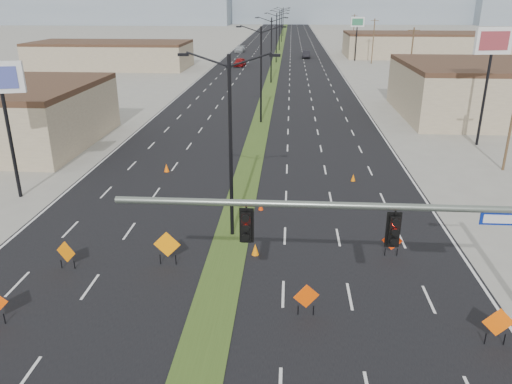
# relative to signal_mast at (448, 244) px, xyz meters

# --- Properties ---
(road_surface) EXTENTS (25.00, 400.00, 0.02)m
(road_surface) POSITION_rel_signal_mast_xyz_m (-8.56, 98.00, -4.79)
(road_surface) COLOR black
(road_surface) RESTS_ON ground
(median_strip) EXTENTS (2.00, 400.00, 0.04)m
(median_strip) POSITION_rel_signal_mast_xyz_m (-8.56, 98.00, -4.79)
(median_strip) COLOR #354B1B
(median_strip) RESTS_ON ground
(building_sw_far) EXTENTS (30.00, 14.00, 4.50)m
(building_sw_far) POSITION_rel_signal_mast_xyz_m (-40.56, 83.00, -2.54)
(building_sw_far) COLOR tan
(building_sw_far) RESTS_ON ground
(building_se_far) EXTENTS (44.00, 16.00, 5.00)m
(building_se_far) POSITION_rel_signal_mast_xyz_m (29.44, 108.00, -2.29)
(building_se_far) COLOR tan
(building_se_far) RESTS_ON ground
(mesa_west) EXTENTS (180.00, 50.00, 22.00)m
(mesa_west) POSITION_rel_signal_mast_xyz_m (-128.56, 278.00, 6.21)
(mesa_west) COLOR gray
(mesa_west) RESTS_ON ground
(signal_mast) EXTENTS (16.30, 0.60, 8.00)m
(signal_mast) POSITION_rel_signal_mast_xyz_m (0.00, 0.00, 0.00)
(signal_mast) COLOR slate
(signal_mast) RESTS_ON ground
(streetlight_0) EXTENTS (5.15, 0.24, 10.02)m
(streetlight_0) POSITION_rel_signal_mast_xyz_m (-8.56, 10.00, 0.63)
(streetlight_0) COLOR black
(streetlight_0) RESTS_ON ground
(streetlight_1) EXTENTS (5.15, 0.24, 10.02)m
(streetlight_1) POSITION_rel_signal_mast_xyz_m (-8.56, 38.00, 0.63)
(streetlight_1) COLOR black
(streetlight_1) RESTS_ON ground
(streetlight_2) EXTENTS (5.15, 0.24, 10.02)m
(streetlight_2) POSITION_rel_signal_mast_xyz_m (-8.56, 66.00, 0.63)
(streetlight_2) COLOR black
(streetlight_2) RESTS_ON ground
(streetlight_3) EXTENTS (5.15, 0.24, 10.02)m
(streetlight_3) POSITION_rel_signal_mast_xyz_m (-8.56, 94.00, 0.63)
(streetlight_3) COLOR black
(streetlight_3) RESTS_ON ground
(streetlight_4) EXTENTS (5.15, 0.24, 10.02)m
(streetlight_4) POSITION_rel_signal_mast_xyz_m (-8.56, 122.00, 0.63)
(streetlight_4) COLOR black
(streetlight_4) RESTS_ON ground
(streetlight_5) EXTENTS (5.15, 0.24, 10.02)m
(streetlight_5) POSITION_rel_signal_mast_xyz_m (-8.56, 150.00, 0.63)
(streetlight_5) COLOR black
(streetlight_5) RESTS_ON ground
(streetlight_6) EXTENTS (5.15, 0.24, 10.02)m
(streetlight_6) POSITION_rel_signal_mast_xyz_m (-8.56, 178.00, 0.63)
(streetlight_6) COLOR black
(streetlight_6) RESTS_ON ground
(utility_pole_1) EXTENTS (1.60, 0.20, 9.00)m
(utility_pole_1) POSITION_rel_signal_mast_xyz_m (11.44, 58.00, -0.12)
(utility_pole_1) COLOR #4C3823
(utility_pole_1) RESTS_ON ground
(utility_pole_2) EXTENTS (1.60, 0.20, 9.00)m
(utility_pole_2) POSITION_rel_signal_mast_xyz_m (11.44, 93.00, -0.12)
(utility_pole_2) COLOR #4C3823
(utility_pole_2) RESTS_ON ground
(utility_pole_3) EXTENTS (1.60, 0.20, 9.00)m
(utility_pole_3) POSITION_rel_signal_mast_xyz_m (11.44, 128.00, -0.12)
(utility_pole_3) COLOR #4C3823
(utility_pole_3) RESTS_ON ground
(car_left) EXTENTS (2.40, 4.99, 1.64)m
(car_left) POSITION_rel_signal_mast_xyz_m (-15.69, 87.13, -3.97)
(car_left) COLOR maroon
(car_left) RESTS_ON ground
(car_mid) EXTENTS (1.79, 5.02, 1.65)m
(car_mid) POSITION_rel_signal_mast_xyz_m (-1.95, 103.61, -3.97)
(car_mid) COLOR black
(car_mid) RESTS_ON ground
(car_far) EXTENTS (2.52, 5.36, 1.51)m
(car_far) POSITION_rel_signal_mast_xyz_m (-18.48, 116.04, -4.04)
(car_far) COLOR #A2A8AC
(car_far) RESTS_ON ground
(construction_sign_1) EXTENTS (1.09, 0.40, 1.52)m
(construction_sign_1) POSITION_rel_signal_mast_xyz_m (-16.27, 5.60, -3.90)
(construction_sign_1) COLOR #D56804
(construction_sign_1) RESTS_ON ground
(construction_sign_2) EXTENTS (1.37, 0.06, 1.82)m
(construction_sign_2) POSITION_rel_signal_mast_xyz_m (-11.40, 6.35, -3.71)
(construction_sign_2) COLOR orange
(construction_sign_2) RESTS_ON ground
(construction_sign_3) EXTENTS (1.09, 0.32, 1.49)m
(construction_sign_3) POSITION_rel_signal_mast_xyz_m (-4.58, 2.47, -3.92)
(construction_sign_3) COLOR #E74704
(construction_sign_3) RESTS_ON ground
(construction_sign_4) EXTENTS (1.24, 0.08, 1.65)m
(construction_sign_4) POSITION_rel_signal_mast_xyz_m (2.68, 1.00, -3.82)
(construction_sign_4) COLOR #EF5505
(construction_sign_4) RESTS_ON ground
(construction_sign_5) EXTENTS (1.07, 0.09, 1.42)m
(construction_sign_5) POSITION_rel_signal_mast_xyz_m (0.00, 8.03, -3.96)
(construction_sign_5) COLOR red
(construction_sign_5) RESTS_ON ground
(cone_0) EXTENTS (0.50, 0.50, 0.65)m
(cone_0) POSITION_rel_signal_mast_xyz_m (-7.08, 7.66, -4.47)
(cone_0) COLOR orange
(cone_0) RESTS_ON ground
(cone_1) EXTENTS (0.42, 0.42, 0.53)m
(cone_1) POSITION_rel_signal_mast_xyz_m (-7.14, 13.66, -4.53)
(cone_1) COLOR #F43705
(cone_1) RESTS_ON ground
(cone_2) EXTENTS (0.40, 0.40, 0.56)m
(cone_2) POSITION_rel_signal_mast_xyz_m (-0.65, 19.55, -4.51)
(cone_2) COLOR orange
(cone_2) RESTS_ON ground
(cone_3) EXTENTS (0.53, 0.53, 0.67)m
(cone_3) POSITION_rel_signal_mast_xyz_m (-14.90, 20.74, -4.46)
(cone_3) COLOR #FF6305
(cone_3) RESTS_ON ground
(pole_sign_west) EXTENTS (2.92, 1.10, 8.97)m
(pole_sign_west) POSITION_rel_signal_mast_xyz_m (-23.62, 14.91, 2.50)
(pole_sign_west) COLOR black
(pole_sign_west) RESTS_ON ground
(pole_sign_east_near) EXTENTS (3.38, 1.10, 10.38)m
(pole_sign_east_near) POSITION_rel_signal_mast_xyz_m (11.90, 30.35, 3.73)
(pole_sign_east_near) COLOR black
(pole_sign_east_near) RESTS_ON ground
(pole_sign_east_far) EXTENTS (3.00, 0.75, 9.12)m
(pole_sign_east_far) POSITION_rel_signal_mast_xyz_m (8.62, 98.15, 2.63)
(pole_sign_east_far) COLOR black
(pole_sign_east_far) RESTS_ON ground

